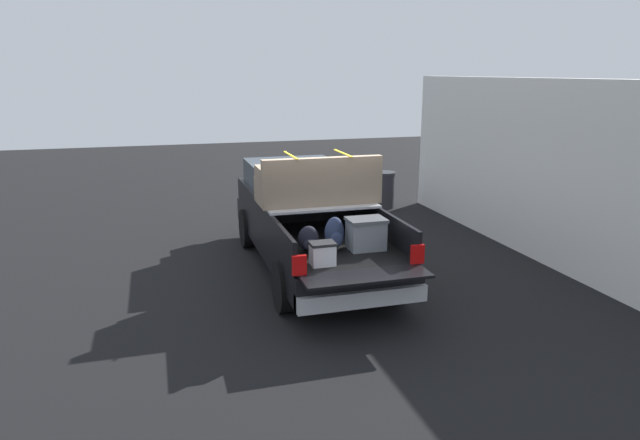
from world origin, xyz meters
TOP-DOWN VIEW (x-y plane):
  - ground_plane at (0.00, 0.00)m, footprint 40.00×40.00m
  - pickup_truck at (0.34, -0.00)m, footprint 6.05×2.06m
  - building_facade at (-0.70, -4.54)m, footprint 10.49×0.36m
  - trash_can at (4.27, -3.21)m, footprint 0.60×0.60m

SIDE VIEW (x-z plane):
  - ground_plane at x=0.00m, z-range 0.00..0.00m
  - trash_can at x=4.27m, z-range 0.01..0.99m
  - pickup_truck at x=0.34m, z-range -0.16..2.06m
  - building_facade at x=-0.70m, z-range 0.00..3.47m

